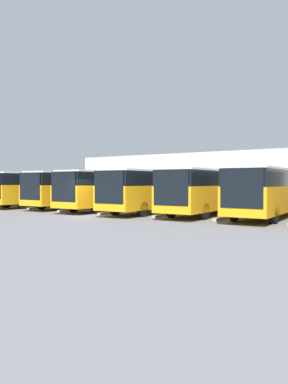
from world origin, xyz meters
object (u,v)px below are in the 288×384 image
at_px(bus_3, 156,189).
at_px(bus_4, 114,189).
at_px(bus_1, 270,190).
at_px(bus_2, 210,190).
at_px(bus_6, 45,188).
at_px(bus_5, 81,188).
at_px(bus_7, 19,187).

height_order(bus_3, bus_4, same).
height_order(bus_1, bus_2, same).
bearing_deg(bus_1, bus_2, -0.25).
relative_size(bus_2, bus_6, 1.00).
distance_m(bus_3, bus_5, 8.45).
bearing_deg(bus_4, bus_1, -179.04).
xyz_separation_m(bus_4, bus_7, (12.64, -0.17, 0.00)).
relative_size(bus_3, bus_4, 1.00).
bearing_deg(bus_7, bus_1, 179.31).
height_order(bus_2, bus_5, same).
height_order(bus_4, bus_7, same).
distance_m(bus_4, bus_7, 12.64).
distance_m(bus_1, bus_5, 16.85).
xyz_separation_m(bus_3, bus_7, (16.85, -0.28, 0.00)).
relative_size(bus_2, bus_5, 1.00).
distance_m(bus_2, bus_7, 21.07).
xyz_separation_m(bus_2, bus_4, (8.43, 0.46, 0.00)).
xyz_separation_m(bus_1, bus_5, (16.85, 0.06, 0.00)).
relative_size(bus_5, bus_7, 1.00).
height_order(bus_6, bus_7, same).
bearing_deg(bus_6, bus_2, 179.89).
relative_size(bus_2, bus_4, 1.00).
distance_m(bus_4, bus_5, 4.24).
bearing_deg(bus_1, bus_6, -0.14).
bearing_deg(bus_5, bus_1, 178.64).
relative_size(bus_4, bus_7, 1.00).
relative_size(bus_5, bus_6, 1.00).
bearing_deg(bus_4, bus_7, -2.35).
height_order(bus_2, bus_6, same).
relative_size(bus_1, bus_2, 1.00).
height_order(bus_4, bus_6, same).
bearing_deg(bus_1, bus_4, 0.96).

